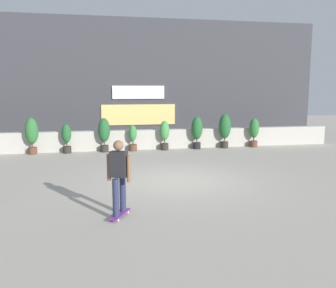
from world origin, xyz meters
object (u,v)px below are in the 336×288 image
(potted_plant_0, at_px, (32,133))
(potted_plant_2, at_px, (104,132))
(potted_plant_1, at_px, (67,137))
(potted_plant_6, at_px, (225,128))
(potted_plant_3, at_px, (133,137))
(potted_plant_4, at_px, (165,134))
(potted_plant_7, at_px, (254,131))
(potted_plant_5, at_px, (197,130))
(skater_mid_plaza, at_px, (119,175))

(potted_plant_0, height_order, potted_plant_2, potted_plant_0)
(potted_plant_1, xyz_separation_m, potted_plant_6, (7.23, 0.00, 0.24))
(potted_plant_3, xyz_separation_m, potted_plant_6, (4.35, -0.00, 0.33))
(potted_plant_6, bearing_deg, potted_plant_4, 180.00)
(potted_plant_0, xyz_separation_m, potted_plant_2, (3.04, 0.00, -0.04))
(potted_plant_1, height_order, potted_plant_4, potted_plant_4)
(potted_plant_2, relative_size, potted_plant_6, 0.94)
(potted_plant_7, bearing_deg, potted_plant_6, 180.00)
(potted_plant_1, bearing_deg, potted_plant_0, -180.00)
(potted_plant_0, distance_m, potted_plant_5, 7.30)
(potted_plant_4, distance_m, skater_mid_plaza, 8.83)
(potted_plant_3, bearing_deg, potted_plant_4, 0.00)
(potted_plant_4, relative_size, potted_plant_6, 0.83)
(potted_plant_2, bearing_deg, skater_mid_plaza, -89.07)
(skater_mid_plaza, bearing_deg, potted_plant_4, 72.96)
(skater_mid_plaza, bearing_deg, potted_plant_5, 63.98)
(potted_plant_2, bearing_deg, potted_plant_3, 0.00)
(potted_plant_0, bearing_deg, potted_plant_2, 0.00)
(potted_plant_0, relative_size, potted_plant_3, 1.33)
(potted_plant_2, height_order, potted_plant_5, potted_plant_5)
(potted_plant_2, relative_size, potted_plant_3, 1.28)
(potted_plant_2, relative_size, potted_plant_5, 0.99)
(potted_plant_4, bearing_deg, potted_plant_2, -180.00)
(potted_plant_0, xyz_separation_m, potted_plant_7, (10.15, 0.00, -0.13))
(potted_plant_7, bearing_deg, potted_plant_1, 180.00)
(potted_plant_7, bearing_deg, potted_plant_4, 180.00)
(potted_plant_7, xyz_separation_m, skater_mid_plaza, (-6.97, -8.44, 0.15))
(potted_plant_1, bearing_deg, potted_plant_6, 0.00)
(potted_plant_0, bearing_deg, potted_plant_5, 0.00)
(potted_plant_4, bearing_deg, potted_plant_5, -0.00)
(potted_plant_0, height_order, potted_plant_3, potted_plant_0)
(potted_plant_3, relative_size, skater_mid_plaza, 0.69)
(potted_plant_5, bearing_deg, potted_plant_3, 180.00)
(potted_plant_4, bearing_deg, potted_plant_7, -0.00)
(potted_plant_4, height_order, potted_plant_7, potted_plant_7)
(potted_plant_1, distance_m, skater_mid_plaza, 8.63)
(potted_plant_3, bearing_deg, potted_plant_2, -180.00)
(potted_plant_3, bearing_deg, potted_plant_7, -0.00)
(potted_plant_0, xyz_separation_m, potted_plant_6, (8.66, 0.00, 0.03))
(potted_plant_2, bearing_deg, potted_plant_5, 0.00)
(potted_plant_2, height_order, potted_plant_3, potted_plant_2)
(potted_plant_0, height_order, potted_plant_6, potted_plant_6)
(potted_plant_0, height_order, potted_plant_5, potted_plant_0)
(potted_plant_6, relative_size, potted_plant_7, 1.16)
(potted_plant_5, bearing_deg, potted_plant_1, 180.00)
(potted_plant_0, distance_m, potted_plant_3, 4.32)
(potted_plant_3, height_order, potted_plant_7, potted_plant_7)
(potted_plant_3, distance_m, potted_plant_4, 1.46)
(potted_plant_4, distance_m, potted_plant_6, 2.90)
(potted_plant_1, height_order, potted_plant_7, potted_plant_7)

